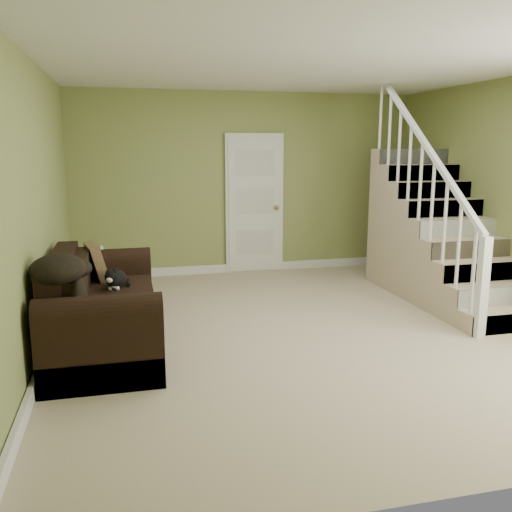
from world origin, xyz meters
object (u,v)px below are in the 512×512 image
sofa (100,311)px  side_table (98,289)px  cat (116,279)px  banana (129,310)px

sofa → side_table: bearing=93.6°
sofa → side_table: sofa is taller
cat → side_table: bearing=123.0°
side_table → banana: 1.61m
sofa → banana: 0.64m
side_table → cat: bearing=-72.6°
sofa → side_table: 1.01m
banana → sofa: bearing=78.9°
side_table → cat: side_table is taller
sofa → cat: (0.16, 0.30, 0.23)m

